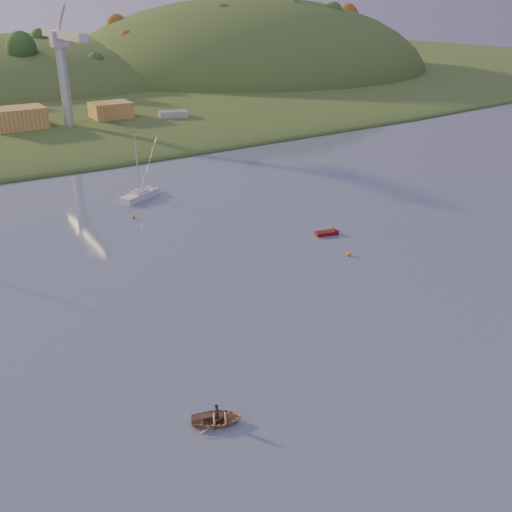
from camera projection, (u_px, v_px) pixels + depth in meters
shore_slope at (20, 109)px, 161.82m from camera, size 640.00×150.00×7.00m
hill_center at (22, 88)px, 201.42m from camera, size 140.00×120.00×36.00m
hill_right at (249, 77)px, 231.23m from camera, size 150.00×130.00×60.00m
hillside_trees at (6, 100)px, 177.26m from camera, size 280.00×50.00×32.00m
wharf at (82, 130)px, 130.59m from camera, size 42.00×16.00×2.40m
shed_west at (19, 119)px, 123.56m from camera, size 11.00×8.00×4.80m
shed_east at (111, 111)px, 134.72m from camera, size 9.00×7.00×4.00m
dock_crane at (63, 58)px, 119.80m from camera, size 3.20×28.00×20.30m
sailboat_far at (140, 194)px, 88.58m from camera, size 7.31×5.31×9.93m
canoe at (217, 419)px, 41.46m from camera, size 4.52×4.04×0.77m
paddler at (217, 415)px, 41.33m from camera, size 0.54×0.62×1.43m
red_tender at (331, 233)px, 75.18m from camera, size 3.65×2.01×1.18m
work_vessel at (174, 122)px, 137.77m from camera, size 16.53×9.36×4.02m
buoy_1 at (349, 254)px, 68.77m from camera, size 0.50×0.50×0.50m
buoy_3 at (133, 216)px, 80.76m from camera, size 0.50×0.50×0.50m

